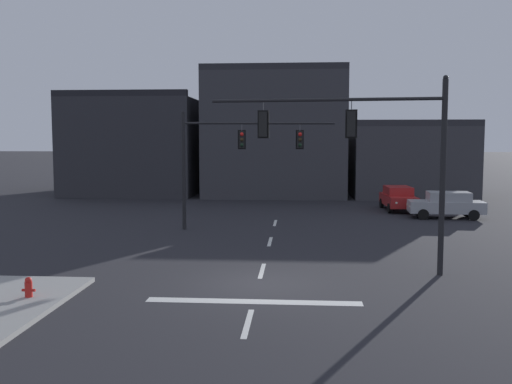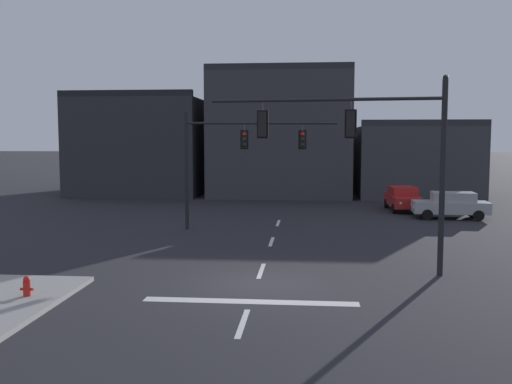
{
  "view_description": "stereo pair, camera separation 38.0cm",
  "coord_description": "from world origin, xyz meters",
  "px_view_note": "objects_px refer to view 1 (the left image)",
  "views": [
    {
      "loc": [
        1.28,
        -18.53,
        4.8
      ],
      "look_at": [
        -0.35,
        3.72,
        2.73
      ],
      "focal_mm": 40.23,
      "sensor_mm": 36.0,
      "label": 1
    },
    {
      "loc": [
        1.66,
        -18.49,
        4.8
      ],
      "look_at": [
        -0.35,
        3.72,
        2.73
      ],
      "focal_mm": 40.23,
      "sensor_mm": 36.0,
      "label": 2
    }
  ],
  "objects_px": {
    "signal_mast_far_side": "(230,150)",
    "signal_mast_near_side": "(372,143)",
    "car_lot_middle": "(398,198)",
    "fire_hydrant": "(29,291)",
    "car_lot_nearside": "(447,204)"
  },
  "relations": [
    {
      "from": "car_lot_middle",
      "to": "signal_mast_far_side",
      "type": "bearing_deg",
      "value": -139.56
    },
    {
      "from": "car_lot_nearside",
      "to": "car_lot_middle",
      "type": "bearing_deg",
      "value": 121.43
    },
    {
      "from": "car_lot_nearside",
      "to": "signal_mast_near_side",
      "type": "bearing_deg",
      "value": -113.56
    },
    {
      "from": "signal_mast_far_side",
      "to": "car_lot_nearside",
      "type": "distance_m",
      "value": 14.01
    },
    {
      "from": "signal_mast_near_side",
      "to": "car_lot_middle",
      "type": "relative_size",
      "value": 1.84
    },
    {
      "from": "signal_mast_far_side",
      "to": "car_lot_nearside",
      "type": "height_order",
      "value": "signal_mast_far_side"
    },
    {
      "from": "signal_mast_near_side",
      "to": "signal_mast_far_side",
      "type": "distance_m",
      "value": 11.38
    },
    {
      "from": "signal_mast_far_side",
      "to": "car_lot_middle",
      "type": "bearing_deg",
      "value": 40.44
    },
    {
      "from": "car_lot_nearside",
      "to": "car_lot_middle",
      "type": "xyz_separation_m",
      "value": [
        -2.26,
        3.69,
        0.0
      ]
    },
    {
      "from": "signal_mast_near_side",
      "to": "fire_hydrant",
      "type": "relative_size",
      "value": 11.09
    },
    {
      "from": "signal_mast_far_side",
      "to": "car_lot_nearside",
      "type": "xyz_separation_m",
      "value": [
        12.6,
        5.12,
        -3.37
      ]
    },
    {
      "from": "signal_mast_far_side",
      "to": "signal_mast_near_side",
      "type": "bearing_deg",
      "value": -56.87
    },
    {
      "from": "signal_mast_far_side",
      "to": "fire_hydrant",
      "type": "height_order",
      "value": "signal_mast_far_side"
    },
    {
      "from": "car_lot_middle",
      "to": "fire_hydrant",
      "type": "xyz_separation_m",
      "value": [
        -14.66,
        -22.95,
        -0.53
      ]
    },
    {
      "from": "signal_mast_near_side",
      "to": "car_lot_middle",
      "type": "bearing_deg",
      "value": 77.31
    }
  ]
}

